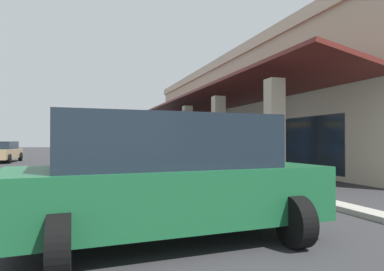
# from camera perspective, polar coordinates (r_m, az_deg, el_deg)

# --- Properties ---
(ground) EXTENTS (120.00, 120.00, 0.00)m
(ground) POSITION_cam_1_polar(r_m,az_deg,el_deg) (23.83, 8.48, -4.51)
(ground) COLOR #2D2D30
(curb_strip) EXTENTS (37.52, 0.50, 0.12)m
(curb_strip) POSITION_cam_1_polar(r_m,az_deg,el_deg) (24.58, -4.30, -4.26)
(curb_strip) COLOR #9E998E
(curb_strip) RESTS_ON ground
(plaza_building) EXTENTS (31.57, 15.31, 7.37)m
(plaza_building) POSITION_cam_1_polar(r_m,az_deg,el_deg) (28.43, 14.97, 3.57)
(plaza_building) COLOR #B2A88E
(plaza_building) RESTS_ON ground
(transit_bus) EXTENTS (11.28, 3.06, 3.34)m
(transit_bus) POSITION_cam_1_polar(r_m,az_deg,el_deg) (25.53, -10.93, -0.09)
(transit_bus) COLOR navy
(transit_bus) RESTS_ON ground
(parked_sedan_tan) EXTENTS (4.54, 2.27, 1.47)m
(parked_sedan_tan) POSITION_cam_1_polar(r_m,az_deg,el_deg) (28.16, -28.50, -2.31)
(parked_sedan_tan) COLOR #9E845B
(parked_sedan_tan) RESTS_ON ground
(parked_suv_green) EXTENTS (2.94, 4.93, 1.97)m
(parked_suv_green) POSITION_cam_1_polar(r_m,az_deg,el_deg) (5.52, -4.00, -6.65)
(parked_suv_green) COLOR #195933
(parked_suv_green) RESTS_ON ground
(pedestrian) EXTENTS (0.33, 0.66, 1.64)m
(pedestrian) POSITION_cam_1_polar(r_m,az_deg,el_deg) (13.40, -17.39, -3.55)
(pedestrian) COLOR #726651
(pedestrian) RESTS_ON ground
(potted_palm) EXTENTS (1.53, 1.57, 2.87)m
(potted_palm) POSITION_cam_1_polar(r_m,az_deg,el_deg) (19.40, 4.07, -3.24)
(potted_palm) COLOR gray
(potted_palm) RESTS_ON ground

